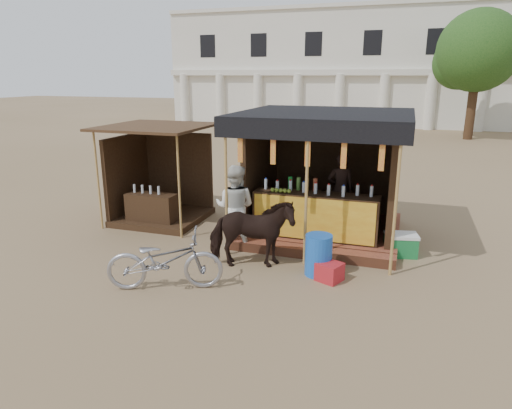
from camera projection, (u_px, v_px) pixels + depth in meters
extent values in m
plane|color=#846B4C|center=(227.00, 291.00, 7.72)|extent=(120.00, 120.00, 0.00)
cube|color=brown|center=(322.00, 228.00, 10.59)|extent=(3.40, 2.80, 0.22)
cube|color=brown|center=(309.00, 252.00, 9.18)|extent=(3.40, 0.35, 0.20)
cube|color=#362313|center=(315.00, 215.00, 9.56)|extent=(2.60, 0.55, 0.95)
cube|color=orange|center=(313.00, 219.00, 9.30)|extent=(2.50, 0.02, 0.88)
cube|color=#362313|center=(334.00, 161.00, 11.36)|extent=(3.00, 0.12, 2.50)
cube|color=#362313|center=(261.00, 166.00, 10.67)|extent=(0.12, 2.50, 2.50)
cube|color=#362313|center=(394.00, 175.00, 9.76)|extent=(0.12, 2.50, 2.50)
cube|color=black|center=(326.00, 113.00, 9.68)|extent=(3.60, 3.60, 0.06)
cube|color=black|center=(308.00, 131.00, 8.11)|extent=(3.60, 0.06, 0.36)
cylinder|color=tan|center=(226.00, 189.00, 8.94)|extent=(0.06, 0.06, 2.75)
cylinder|color=tan|center=(306.00, 196.00, 8.46)|extent=(0.06, 0.06, 2.75)
cylinder|color=tan|center=(396.00, 203.00, 7.98)|extent=(0.06, 0.06, 2.75)
cube|color=red|center=(240.00, 148.00, 8.63)|extent=(0.10, 0.02, 0.55)
cube|color=red|center=(273.00, 150.00, 8.43)|extent=(0.10, 0.02, 0.55)
cube|color=red|center=(308.00, 151.00, 8.23)|extent=(0.10, 0.02, 0.55)
cube|color=red|center=(344.00, 153.00, 8.04)|extent=(0.10, 0.02, 0.55)
cube|color=red|center=(382.00, 155.00, 7.84)|extent=(0.10, 0.02, 0.55)
imported|color=black|center=(340.00, 189.00, 10.32)|extent=(0.69, 0.55, 1.64)
cube|color=#362313|center=(163.00, 217.00, 11.53)|extent=(2.00, 2.00, 0.15)
cube|color=#362313|center=(179.00, 172.00, 12.13)|extent=(1.90, 0.10, 2.10)
cube|color=#362313|center=(128.00, 177.00, 11.55)|extent=(0.10, 1.90, 2.10)
cube|color=#472D19|center=(156.00, 127.00, 10.81)|extent=(2.40, 2.40, 0.06)
cylinder|color=tan|center=(98.00, 180.00, 10.58)|extent=(0.05, 0.05, 2.35)
cylinder|color=tan|center=(179.00, 187.00, 9.95)|extent=(0.05, 0.05, 2.35)
cube|color=#362313|center=(152.00, 210.00, 10.98)|extent=(1.20, 0.50, 0.80)
imported|color=black|center=(251.00, 234.00, 8.52)|extent=(1.75, 1.18, 1.35)
imported|color=#9898A0|center=(165.00, 260.00, 7.70)|extent=(2.07, 1.35, 1.03)
imported|color=silver|center=(235.00, 207.00, 9.48)|extent=(0.90, 0.72, 1.77)
cylinder|color=blue|center=(318.00, 255.00, 8.28)|extent=(0.54, 0.54, 0.76)
cube|color=#AD1C23|center=(329.00, 272.00, 8.09)|extent=(0.52, 0.51, 0.33)
cube|color=#1A7739|center=(400.00, 246.00, 9.22)|extent=(0.69, 0.54, 0.40)
cube|color=white|center=(401.00, 235.00, 9.15)|extent=(0.72, 0.56, 0.06)
cube|color=silver|center=(348.00, 69.00, 34.63)|extent=(26.00, 7.00, 8.00)
cube|color=silver|center=(341.00, 72.00, 31.43)|extent=(26.00, 0.50, 0.40)
cube|color=silver|center=(344.00, 4.00, 30.33)|extent=(26.00, 0.30, 0.25)
cylinder|color=silver|center=(185.00, 98.00, 35.56)|extent=(0.70, 0.70, 3.60)
cylinder|color=silver|center=(221.00, 99.00, 34.66)|extent=(0.70, 0.70, 3.60)
cylinder|color=silver|center=(258.00, 99.00, 33.75)|extent=(0.70, 0.70, 3.60)
cylinder|color=silver|center=(298.00, 100.00, 32.85)|extent=(0.70, 0.70, 3.60)
cylinder|color=silver|center=(339.00, 101.00, 31.95)|extent=(0.70, 0.70, 3.60)
cylinder|color=silver|center=(384.00, 101.00, 31.05)|extent=(0.70, 0.70, 3.60)
cylinder|color=silver|center=(430.00, 102.00, 30.14)|extent=(0.70, 0.70, 3.60)
cylinder|color=silver|center=(480.00, 103.00, 29.24)|extent=(0.70, 0.70, 3.60)
cylinder|color=#382314|center=(472.00, 103.00, 25.47)|extent=(0.50, 0.50, 4.00)
sphere|color=#355A1F|center=(479.00, 51.00, 24.70)|extent=(4.40, 4.40, 4.40)
sphere|color=#355A1F|center=(460.00, 63.00, 25.65)|extent=(2.99, 2.99, 2.99)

